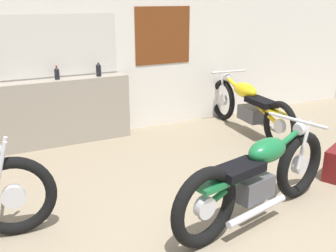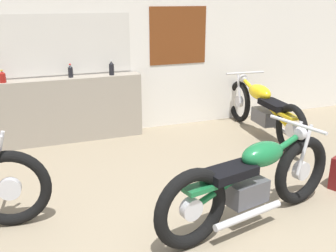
{
  "view_description": "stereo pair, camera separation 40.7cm",
  "coord_description": "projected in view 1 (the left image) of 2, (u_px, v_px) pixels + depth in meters",
  "views": [
    {
      "loc": [
        -1.69,
        -1.82,
        1.98
      ],
      "look_at": [
        0.08,
        1.67,
        0.7
      ],
      "focal_mm": 42.0,
      "sensor_mm": 36.0,
      "label": 1
    },
    {
      "loc": [
        -1.32,
        -1.99,
        1.98
      ],
      "look_at": [
        0.08,
        1.67,
        0.7
      ],
      "focal_mm": 42.0,
      "sensor_mm": 36.0,
      "label": 2
    }
  ],
  "objects": [
    {
      "name": "bottle_left_center",
      "position": [
        57.0,
        73.0,
        5.31
      ],
      "size": [
        0.07,
        0.07,
        0.19
      ],
      "color": "black",
      "rests_on": "sill_counter"
    },
    {
      "name": "wall_back",
      "position": [
        96.0,
        40.0,
        5.6
      ],
      "size": [
        10.0,
        0.07,
        2.8
      ],
      "color": "silver",
      "rests_on": "ground_plane"
    },
    {
      "name": "bottle_center",
      "position": [
        99.0,
        69.0,
        5.53
      ],
      "size": [
        0.07,
        0.07,
        0.22
      ],
      "color": "black",
      "rests_on": "sill_counter"
    },
    {
      "name": "sill_counter",
      "position": [
        53.0,
        113.0,
        5.43
      ],
      "size": [
        2.16,
        0.28,
        0.92
      ],
      "color": "gray",
      "rests_on": "ground_plane"
    },
    {
      "name": "motorcycle_yellow",
      "position": [
        249.0,
        106.0,
        5.91
      ],
      "size": [
        0.64,
        2.21,
        0.86
      ],
      "color": "black",
      "rests_on": "ground_plane"
    },
    {
      "name": "motorcycle_green",
      "position": [
        258.0,
        178.0,
        3.59
      ],
      "size": [
        2.03,
        0.72,
        0.87
      ],
      "color": "black",
      "rests_on": "ground_plane"
    }
  ]
}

